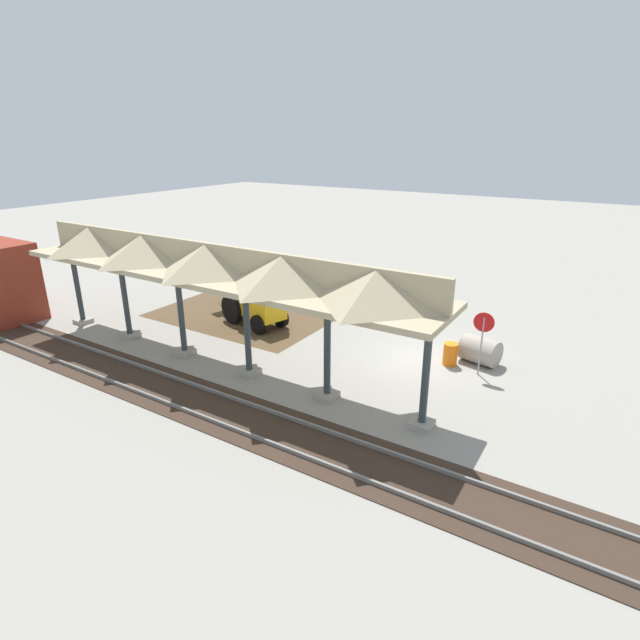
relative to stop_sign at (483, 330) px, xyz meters
name	(u,v)px	position (x,y,z in m)	size (l,w,h in m)	color
ground_plane	(421,359)	(2.36, -0.15, -1.81)	(120.00, 120.00, 0.00)	gray
dirt_work_zone	(250,312)	(12.05, -0.93, -1.81)	(8.83, 7.00, 0.01)	brown
platform_canopy	(208,262)	(9.18, 4.64, 2.36)	(18.63, 3.20, 4.90)	#9E998E
rail_tracks	(327,448)	(2.36, 7.25, -1.78)	(60.00, 2.58, 0.15)	slate
stop_sign	(483,330)	(0.00, 0.00, 0.00)	(0.76, 0.09, 2.51)	gray
backhoe	(253,298)	(10.77, 0.24, -0.54)	(5.15, 2.43, 2.82)	#EAB214
dirt_mound	(244,301)	(13.46, -2.14, -1.81)	(5.96, 5.96, 1.51)	brown
concrete_pipe	(480,350)	(0.26, -1.05, -1.27)	(1.65, 1.37, 1.08)	#9E9384
traffic_barrel	(450,354)	(1.21, -0.26, -1.36)	(0.56, 0.56, 0.90)	orange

